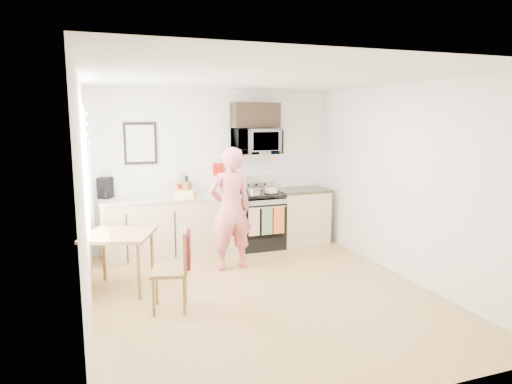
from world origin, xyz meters
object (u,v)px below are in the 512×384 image
object	(u,v)px
range	(258,221)
dining_table	(119,240)
chair	(181,259)
cake	(272,191)
microwave	(256,141)
person	(230,209)

from	to	relation	value
range	dining_table	distance (m)	2.59
range	dining_table	world-z (taller)	range
chair	dining_table	bearing A→B (deg)	138.81
range	dining_table	size ratio (longest dim) A/B	1.33
cake	range	bearing A→B (deg)	142.14
microwave	cake	bearing A→B (deg)	-53.62
microwave	dining_table	world-z (taller)	microwave
cake	dining_table	bearing A→B (deg)	-156.36
range	cake	bearing A→B (deg)	-37.86
person	microwave	bearing A→B (deg)	-131.07
range	cake	world-z (taller)	range
range	person	size ratio (longest dim) A/B	0.67
microwave	dining_table	size ratio (longest dim) A/B	0.87
range	cake	xyz separation A→B (m)	(0.18, -0.14, 0.53)
range	microwave	distance (m)	1.33
microwave	dining_table	bearing A→B (deg)	-149.91
range	microwave	xyz separation A→B (m)	(-0.00, 0.10, 1.32)
range	chair	size ratio (longest dim) A/B	1.25
chair	cake	distance (m)	2.69
dining_table	cake	bearing A→B (deg)	23.64
dining_table	cake	xyz separation A→B (m)	(2.46, 1.08, 0.32)
microwave	cake	size ratio (longest dim) A/B	3.06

